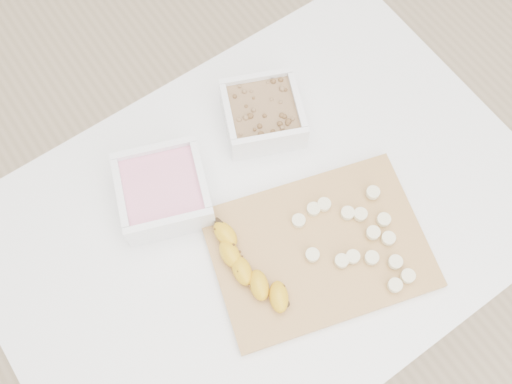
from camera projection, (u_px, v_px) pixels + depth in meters
ground at (262, 301)px, 1.74m from camera, size 3.50×3.50×0.00m
table at (265, 233)px, 1.14m from camera, size 1.00×0.70×0.75m
bowl_yogurt at (163, 191)px, 1.03m from camera, size 0.20×0.20×0.07m
bowl_granola at (263, 114)px, 1.09m from camera, size 0.19×0.19×0.07m
cutting_board at (319, 248)px, 1.02m from camera, size 0.44×0.36×0.01m
banana at (250, 269)px, 0.98m from camera, size 0.07×0.19×0.03m
banana_slices at (358, 237)px, 1.01m from camera, size 0.19×0.22×0.02m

